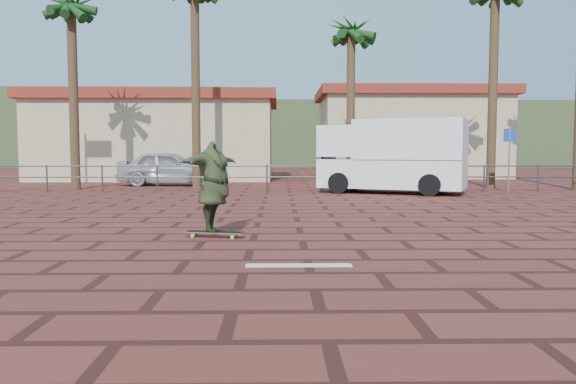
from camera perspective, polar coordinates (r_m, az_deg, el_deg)
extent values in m
plane|color=maroon|center=(8.65, -3.86, -5.87)|extent=(120.00, 120.00, 0.00)
cube|color=white|center=(7.46, 1.09, -7.45)|extent=(1.40, 0.22, 0.01)
cylinder|color=#47494F|center=(22.19, -23.28, 1.26)|extent=(0.06, 0.06, 1.00)
cylinder|color=#47494F|center=(21.51, -18.35, 1.30)|extent=(0.06, 0.06, 1.00)
cylinder|color=#47494F|center=(21.00, -13.14, 1.34)|extent=(0.06, 0.06, 1.00)
cylinder|color=#47494F|center=(20.67, -7.71, 1.37)|extent=(0.06, 0.06, 1.00)
cylinder|color=#47494F|center=(20.53, -2.16, 1.39)|extent=(0.06, 0.06, 1.00)
cylinder|color=#47494F|center=(20.59, 3.42, 1.39)|extent=(0.06, 0.06, 1.00)
cylinder|color=#47494F|center=(20.83, 8.91, 1.38)|extent=(0.06, 0.06, 1.00)
cylinder|color=#47494F|center=(21.27, 14.23, 1.36)|extent=(0.06, 0.06, 1.00)
cylinder|color=#47494F|center=(21.87, 19.30, 1.33)|extent=(0.06, 0.06, 1.00)
cylinder|color=#47494F|center=(22.64, 24.05, 1.29)|extent=(0.06, 0.06, 1.00)
cylinder|color=#47494F|center=(20.51, -2.16, 2.64)|extent=(24.00, 0.05, 0.05)
cylinder|color=#47494F|center=(20.53, -2.16, 1.53)|extent=(24.00, 0.05, 0.05)
cylinder|color=brown|center=(23.48, -20.95, 8.80)|extent=(0.36, 0.36, 7.00)
sphere|color=#194C1D|center=(24.04, -21.18, 17.26)|extent=(2.40, 2.40, 2.40)
cylinder|color=brown|center=(23.89, -9.36, 10.38)|extent=(0.36, 0.36, 8.20)
cylinder|color=brown|center=(24.26, 6.39, 8.30)|extent=(0.36, 0.36, 6.50)
sphere|color=#194C1D|center=(24.71, 6.45, 15.95)|extent=(2.40, 2.40, 2.40)
cylinder|color=brown|center=(24.19, 20.09, 9.63)|extent=(0.36, 0.36, 7.80)
cube|color=beige|center=(31.18, -12.90, 5.01)|extent=(12.00, 7.00, 4.00)
cube|color=maroon|center=(31.29, -12.97, 9.13)|extent=(12.60, 7.60, 0.50)
cube|color=beige|center=(33.38, 12.22, 5.39)|extent=(10.00, 6.00, 4.50)
cube|color=maroon|center=(33.53, 12.29, 9.66)|extent=(10.60, 6.60, 0.50)
cube|color=#384C28|center=(58.52, -1.36, 5.67)|extent=(70.00, 18.00, 6.00)
cube|color=#384C28|center=(68.34, -20.21, 6.04)|extent=(35.00, 14.00, 8.00)
cube|color=olive|center=(9.90, -7.50, -4.08)|extent=(1.07, 0.46, 0.02)
cube|color=black|center=(9.89, -7.50, -4.02)|extent=(1.03, 0.43, 0.00)
cube|color=silver|center=(10.03, -9.45, -4.16)|extent=(0.09, 0.18, 0.03)
cube|color=silver|center=(9.79, -5.49, -4.33)|extent=(0.09, 0.18, 0.03)
cylinder|color=#73ED32|center=(9.93, -9.67, -4.40)|extent=(0.07, 0.04, 0.07)
cylinder|color=#73ED32|center=(10.13, -9.23, -4.24)|extent=(0.07, 0.04, 0.07)
cylinder|color=#73ED32|center=(9.69, -5.68, -4.58)|extent=(0.07, 0.04, 0.07)
cylinder|color=#73ED32|center=(9.89, -5.31, -4.40)|extent=(0.07, 0.04, 0.07)
imported|color=#2E381E|center=(9.81, -7.54, 0.56)|extent=(1.14, 2.01, 1.58)
cube|color=white|center=(20.42, 10.50, 1.86)|extent=(5.42, 3.89, 1.02)
cube|color=white|center=(20.28, 12.35, 5.23)|extent=(4.26, 3.45, 1.39)
cube|color=white|center=(20.86, 5.78, 5.14)|extent=(2.18, 2.47, 1.11)
cube|color=black|center=(21.04, 4.20, 4.01)|extent=(0.69, 1.47, 0.60)
cylinder|color=black|center=(19.93, 5.19, 0.92)|extent=(0.79, 0.54, 0.74)
cylinder|color=black|center=(21.79, 6.74, 1.19)|extent=(0.79, 0.54, 0.74)
cylinder|color=black|center=(19.21, 14.20, 0.68)|extent=(0.79, 0.54, 0.74)
cylinder|color=black|center=(21.14, 15.00, 0.98)|extent=(0.79, 0.54, 0.74)
imported|color=#A8AAAF|center=(24.97, -11.92, 2.38)|extent=(4.49, 1.98, 1.50)
imported|color=silver|center=(25.27, 11.38, 2.31)|extent=(4.47, 2.16, 1.41)
cylinder|color=gray|center=(21.80, 21.54, 2.94)|extent=(0.06, 0.06, 2.28)
cube|color=#193FB2|center=(21.80, 21.61, 5.38)|extent=(0.47, 0.10, 0.47)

